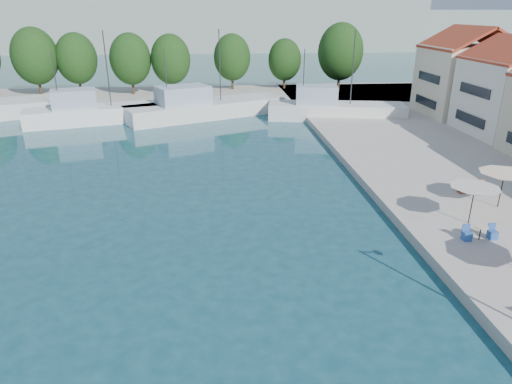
{
  "coord_description": "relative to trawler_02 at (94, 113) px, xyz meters",
  "views": [
    {
      "loc": [
        -4.34,
        1.05,
        11.72
      ],
      "look_at": [
        -2.03,
        26.0,
        1.74
      ],
      "focal_mm": 32.0,
      "sensor_mm": 36.0,
      "label": 1
    }
  ],
  "objects": [
    {
      "name": "tree_06",
      "position": [
        16.32,
        18.38,
        4.19
      ],
      "size": [
        5.46,
        5.46,
        8.08
      ],
      "color": "#3F2B19",
      "rests_on": "quay_far"
    },
    {
      "name": "tree_03",
      "position": [
        -5.75,
        16.74,
        4.38
      ],
      "size": [
        5.67,
        5.67,
        8.4
      ],
      "color": "#3F2B19",
      "rests_on": "quay_far"
    },
    {
      "name": "quay_far",
      "position": [
        9.73,
        13.92,
        -0.77
      ],
      "size": [
        90.0,
        16.0,
        0.6
      ],
      "primitive_type": "cube",
      "color": "#AFA79E",
      "rests_on": "ground"
    },
    {
      "name": "tree_05",
      "position": [
        7.51,
        15.49,
        4.27
      ],
      "size": [
        5.55,
        5.55,
        8.21
      ],
      "color": "#3F2B19",
      "rests_on": "quay_far"
    },
    {
      "name": "building_06",
      "position": [
        41.73,
        -2.08,
        4.43
      ],
      "size": [
        9.0,
        8.8,
        10.2
      ],
      "color": "beige",
      "rests_on": "quay_right"
    },
    {
      "name": "tree_07",
      "position": [
        24.25,
        18.49,
        3.77
      ],
      "size": [
        4.97,
        4.97,
        7.35
      ],
      "color": "#3F2B19",
      "rests_on": "quay_far"
    },
    {
      "name": "umbrella_white",
      "position": [
        27.43,
        -30.05,
        1.47
      ],
      "size": [
        2.72,
        2.72,
        2.19
      ],
      "color": "black",
      "rests_on": "quay_right"
    },
    {
      "name": "tree_08",
      "position": [
        31.98,
        15.59,
        5.11
      ],
      "size": [
        6.53,
        6.53,
        9.66
      ],
      "color": "#3F2B19",
      "rests_on": "quay_far"
    },
    {
      "name": "cafe_table_02",
      "position": [
        26.95,
        -31.99,
        -0.18
      ],
      "size": [
        1.82,
        0.7,
        0.76
      ],
      "color": "black",
      "rests_on": "quay_right"
    },
    {
      "name": "hill_west",
      "position": [
        -12.27,
        106.92,
        6.93
      ],
      "size": [
        180.0,
        40.0,
        16.0
      ],
      "primitive_type": "cube",
      "color": "gray",
      "rests_on": "ground"
    },
    {
      "name": "umbrella_cream",
      "position": [
        30.43,
        -27.99,
        1.47
      ],
      "size": [
        2.96,
        2.96,
        2.19
      ],
      "color": "black",
      "rests_on": "quay_right"
    },
    {
      "name": "tree_04",
      "position": [
        1.99,
        15.2,
        4.38
      ],
      "size": [
        5.67,
        5.67,
        8.4
      ],
      "color": "#3F2B19",
      "rests_on": "quay_far"
    },
    {
      "name": "cafe_table_03",
      "position": [
        30.07,
        -25.62,
        -0.18
      ],
      "size": [
        1.82,
        0.7,
        0.76
      ],
      "color": "black",
      "rests_on": "quay_right"
    },
    {
      "name": "hill_east",
      "position": [
        57.73,
        126.92,
        4.93
      ],
      "size": [
        140.0,
        40.0,
        12.0
      ],
      "primitive_type": "cube",
      "color": "gray",
      "rests_on": "ground"
    },
    {
      "name": "tree_02",
      "position": [
        -10.96,
        15.65,
        4.83
      ],
      "size": [
        6.2,
        6.2,
        9.18
      ],
      "color": "#3F2B19",
      "rests_on": "quay_far"
    },
    {
      "name": "trawler_03",
      "position": [
        12.05,
        1.75,
        -0.0
      ],
      "size": [
        19.24,
        12.35,
        10.2
      ],
      "rotation": [
        0.0,
        0.0,
        0.43
      ],
      "color": "silver",
      "rests_on": "ground"
    },
    {
      "name": "trawler_02",
      "position": [
        0.0,
        0.0,
        0.0
      ],
      "size": [
        15.85,
        7.93,
        10.2
      ],
      "rotation": [
        0.0,
        0.0,
        0.27
      ],
      "color": "white",
      "rests_on": "ground"
    },
    {
      "name": "trawler_04",
      "position": [
        27.03,
        -0.65,
        -0.0
      ],
      "size": [
        15.92,
        6.6,
        10.2
      ],
      "rotation": [
        0.0,
        0.0,
        -0.17
      ],
      "color": "silver",
      "rests_on": "ground"
    }
  ]
}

